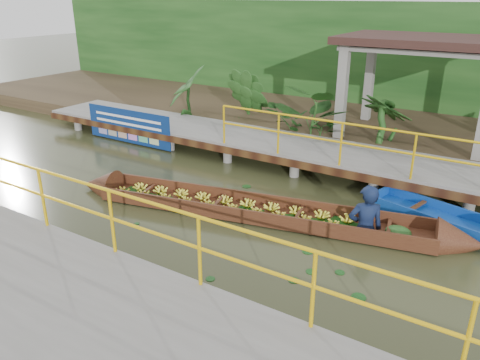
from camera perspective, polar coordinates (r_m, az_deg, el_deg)
The scene contains 10 objects.
ground at distance 10.13m, azimuth -5.28°, elevation -3.16°, with size 80.00×80.00×0.00m, color #303319.
land_strip at distance 16.30m, azimuth 10.93°, elevation 7.10°, with size 30.00×8.00×0.45m, color #2E2317.
far_dock at distance 12.65m, azimuth 4.15°, elevation 4.36°, with size 16.00×2.06×1.66m.
near_dock at distance 6.84m, azimuth -20.63°, elevation -15.27°, with size 18.00×2.40×1.73m.
pavilion at distance 13.87m, azimuth 21.68°, elevation 14.38°, with size 4.40×3.00×3.00m.
foliage_backdrop at distance 18.29m, azimuth 14.36°, elevation 14.08°, with size 30.00×0.80×4.00m, color #133A12.
vendor_boat at distance 9.40m, azimuth 4.79°, elevation -3.16°, with size 8.53×2.59×2.21m.
moored_blue_boat at distance 9.86m, azimuth 26.51°, elevation -5.47°, with size 3.11×1.52×0.72m.
blue_banner at distance 14.49m, azimuth -13.47°, elevation 6.41°, with size 3.24×0.04×1.01m.
tropical_plants at distance 13.41m, azimuth 16.18°, elevation 7.27°, with size 14.02×1.02×1.27m.
Camera 1 is at (5.66, -7.24, 4.27)m, focal length 35.00 mm.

